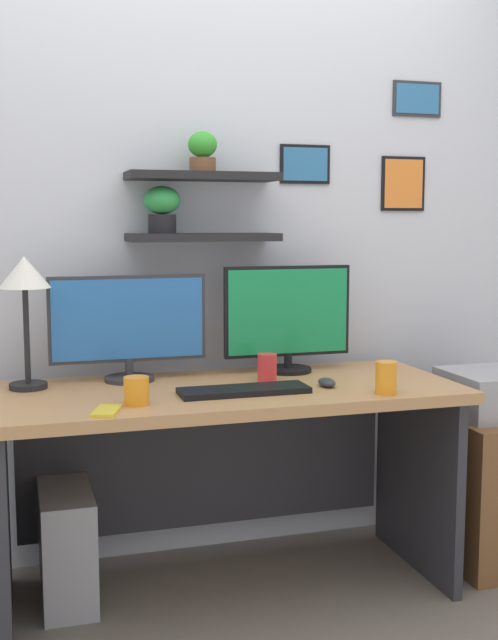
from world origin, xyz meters
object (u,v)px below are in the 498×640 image
at_px(cell_phone, 106,411).
at_px(drawer_cabinet, 493,486).
at_px(monitor_right, 288,317).
at_px(monitor_left, 128,325).
at_px(pen_cup, 267,368).
at_px(water_cup, 386,378).
at_px(coffee_mug, 136,391).
at_px(printer, 497,393).
at_px(computer_tower_left, 67,545).
at_px(desk, 222,442).
at_px(computer_mouse, 327,382).
at_px(desk_lamp, 25,285).
at_px(keyboard, 244,390).

height_order(cell_phone, drawer_cabinet, cell_phone).
bearing_deg(monitor_right, monitor_left, 180.00).
height_order(monitor_right, drawer_cabinet, monitor_right).
bearing_deg(pen_cup, monitor_right, 49.59).
height_order(water_cup, drawer_cabinet, water_cup).
bearing_deg(cell_phone, coffee_mug, 55.17).
height_order(monitor_left, monitor_right, monitor_right).
bearing_deg(cell_phone, printer, 27.95).
distance_m(cell_phone, coffee_mug, 0.13).
distance_m(printer, computer_tower_left, 1.71).
bearing_deg(water_cup, computer_tower_left, 160.69).
xyz_separation_m(desk, drawer_cabinet, (1.09, -0.07, -0.25)).
height_order(computer_mouse, cell_phone, computer_mouse).
bearing_deg(computer_mouse, desk, 156.70).
distance_m(desk_lamp, computer_tower_left, 0.92).
xyz_separation_m(keyboard, water_cup, (0.45, -0.15, 0.05)).
height_order(computer_mouse, desk_lamp, desk_lamp).
distance_m(monitor_left, printer, 1.44).
distance_m(desk, drawer_cabinet, 1.12).
bearing_deg(cell_phone, pen_cup, 45.88).
xyz_separation_m(keyboard, computer_mouse, (0.31, 0.02, 0.01)).
relative_size(drawer_cabinet, computer_tower_left, 1.45).
relative_size(computer_mouse, computer_tower_left, 0.22).
relative_size(coffee_mug, pen_cup, 0.90).
bearing_deg(water_cup, monitor_left, 149.09).
relative_size(monitor_right, printer, 1.32).
relative_size(monitor_right, cell_phone, 3.58).
distance_m(computer_mouse, water_cup, 0.22).
bearing_deg(pen_cup, coffee_mug, -155.28).
height_order(desk_lamp, pen_cup, desk_lamp).
height_order(desk_lamp, computer_tower_left, desk_lamp).
bearing_deg(monitor_left, desk_lamp, -173.45).
bearing_deg(printer, drawer_cabinet, -90.00).
distance_m(monitor_right, coffee_mug, 0.77).
xyz_separation_m(monitor_right, desk_lamp, (-0.97, -0.04, 0.15)).
relative_size(monitor_right, drawer_cabinet, 0.86).
xyz_separation_m(coffee_mug, water_cup, (0.83, -0.08, 0.01)).
relative_size(desk_lamp, coffee_mug, 5.09).
bearing_deg(coffee_mug, monitor_left, 85.05).
xyz_separation_m(coffee_mug, printer, (1.43, 0.16, -0.13)).
distance_m(cell_phone, computer_tower_left, 0.67).
distance_m(cell_phone, water_cup, 0.93).
height_order(monitor_right, water_cup, monitor_right).
relative_size(computer_mouse, water_cup, 0.82).
distance_m(desk_lamp, printer, 1.82).
xyz_separation_m(monitor_right, computer_mouse, (0.04, -0.31, -0.20)).
bearing_deg(computer_tower_left, printer, -4.08).
distance_m(keyboard, cell_phone, 0.50).
relative_size(monitor_left, drawer_cabinet, 0.98).
height_order(coffee_mug, computer_tower_left, coffee_mug).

